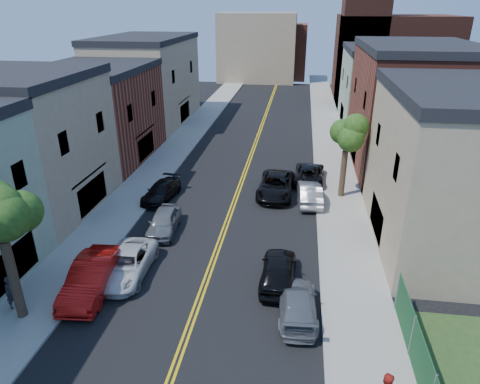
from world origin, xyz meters
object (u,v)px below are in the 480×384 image
at_px(grey_car_left, 164,221).
at_px(black_car_left, 161,191).
at_px(white_pickup, 127,264).
at_px(grey_car_right, 297,304).
at_px(black_car_right, 278,270).
at_px(silver_car_right, 310,193).
at_px(black_suv_lane, 276,185).
at_px(red_sedan, 92,277).
at_px(pedestrian_left, 12,292).
at_px(dark_car_right_far, 309,173).

relative_size(grey_car_left, black_car_left, 0.95).
distance_m(white_pickup, grey_car_right, 9.40).
xyz_separation_m(white_pickup, grey_car_left, (0.54, 4.95, 0.03)).
distance_m(grey_car_left, black_car_right, 8.85).
distance_m(grey_car_left, silver_car_right, 10.95).
height_order(grey_car_left, black_suv_lane, black_suv_lane).
distance_m(red_sedan, silver_car_right, 16.53).
bearing_deg(black_suv_lane, silver_car_right, -19.48).
bearing_deg(black_car_right, silver_car_right, -98.43).
bearing_deg(black_car_left, red_sedan, -82.06).
relative_size(silver_car_right, black_suv_lane, 0.81).
distance_m(red_sedan, black_car_right, 9.52).
xyz_separation_m(red_sedan, black_car_right, (9.30, 2.04, -0.10)).
height_order(grey_car_left, silver_car_right, silver_car_right).
bearing_deg(pedestrian_left, black_car_right, -51.80).
bearing_deg(silver_car_right, black_car_left, 0.91).
bearing_deg(dark_car_right_far, black_suv_lane, 54.81).
bearing_deg(white_pickup, black_car_right, 1.70).
xyz_separation_m(black_car_left, black_suv_lane, (8.46, 1.99, 0.14)).
relative_size(red_sedan, black_car_left, 1.18).
height_order(grey_car_left, black_car_left, grey_car_left).
height_order(black_car_left, black_car_right, black_car_right).
height_order(red_sedan, black_car_right, red_sedan).
bearing_deg(pedestrian_left, grey_car_left, -9.05).
height_order(red_sedan, grey_car_left, red_sedan).
relative_size(black_car_right, silver_car_right, 0.99).
bearing_deg(grey_car_left, black_car_left, 105.37).
bearing_deg(pedestrian_left, silver_car_right, -24.16).
distance_m(red_sedan, white_pickup, 1.99).
bearing_deg(black_suv_lane, black_car_right, -83.23).
distance_m(grey_car_right, pedestrian_left, 13.55).
height_order(black_car_right, pedestrian_left, pedestrian_left).
distance_m(black_car_left, silver_car_right, 11.04).
relative_size(black_car_left, pedestrian_left, 2.61).
bearing_deg(white_pickup, pedestrian_left, -141.85).
bearing_deg(red_sedan, grey_car_right, -7.08).
bearing_deg(grey_car_right, grey_car_left, -42.00).
height_order(black_car_right, black_suv_lane, black_suv_lane).
bearing_deg(black_car_left, black_car_right, -37.19).
relative_size(grey_car_right, silver_car_right, 0.99).
xyz_separation_m(grey_car_left, black_suv_lane, (6.76, 6.80, 0.06)).
relative_size(white_pickup, grey_car_right, 1.11).
bearing_deg(grey_car_right, dark_car_right_far, -95.27).
bearing_deg(silver_car_right, grey_car_right, 82.96).
bearing_deg(grey_car_right, pedestrian_left, 3.26).
bearing_deg(pedestrian_left, grey_car_right, -63.11).
relative_size(grey_car_left, grey_car_right, 0.94).
xyz_separation_m(red_sedan, white_pickup, (1.16, 1.61, -0.17)).
distance_m(dark_car_right_far, pedestrian_left, 23.26).
relative_size(white_pickup, black_suv_lane, 0.89).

